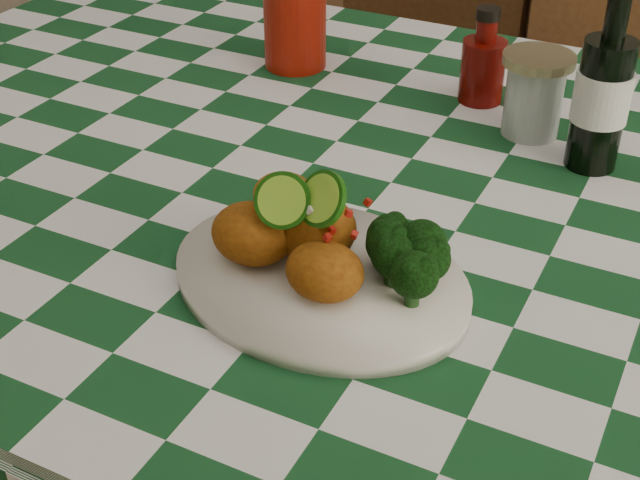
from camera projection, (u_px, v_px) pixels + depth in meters
The scene contains 10 objects.
dining_table at pixel (379, 423), 1.26m from camera, with size 1.66×1.06×0.79m, color #12441E, non-canonical shape.
plate at pixel (320, 279), 0.87m from camera, with size 0.31×0.24×0.02m, color silver, non-canonical shape.
fried_chicken_pile at pixel (310, 226), 0.84m from camera, with size 0.16×0.11×0.10m, color #934F0E, non-canonical shape.
broccoli_side at pixel (405, 262), 0.82m from camera, with size 0.08×0.08×0.06m, color black, non-canonical shape.
red_tumbler at pixel (295, 14), 1.29m from camera, with size 0.09×0.09×0.16m, color maroon.
ketchup_bottle at pixel (484, 55), 1.19m from camera, with size 0.06×0.06×0.13m, color #5A0804, non-canonical shape.
mason_jar at pixel (534, 95), 1.12m from camera, with size 0.09×0.09×0.11m, color #B2BCBA, non-canonical shape.
beer_bottle at pixel (606, 77), 1.01m from camera, with size 0.07×0.07×0.23m, color black, non-canonical shape.
wooden_chair_left at pixel (373, 126), 1.85m from camera, with size 0.43×0.46×0.95m, color #472814, non-canonical shape.
wooden_chair_right at pixel (638, 178), 1.67m from camera, with size 0.44×0.46×0.95m, color #472814, non-canonical shape.
Camera 1 is at (0.33, -0.84, 1.31)m, focal length 50.00 mm.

